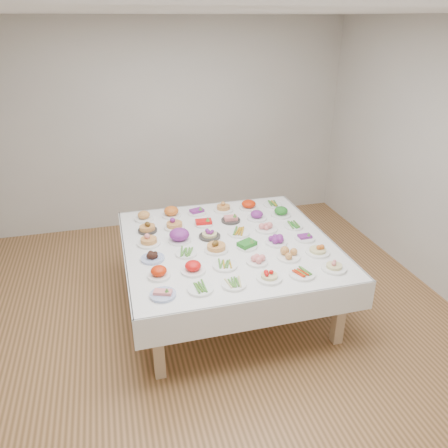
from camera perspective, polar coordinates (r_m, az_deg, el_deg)
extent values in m
plane|color=#A26F43|center=(4.53, -1.35, -12.23)|extent=(5.00, 5.00, 0.00)
cube|color=silver|center=(3.59, -1.86, 25.98)|extent=(5.00, 5.00, 0.02)
cube|color=beige|center=(6.20, -7.20, 12.48)|extent=(5.00, 0.02, 2.80)
cube|color=beige|center=(1.88, 18.48, -22.77)|extent=(5.00, 0.02, 2.80)
cube|color=white|center=(4.33, 0.52, -2.73)|extent=(2.01, 2.01, 0.06)
cube|color=white|center=(5.26, -2.44, 1.20)|extent=(2.03, 0.02, 0.28)
cube|color=white|center=(3.58, 4.94, -11.62)|extent=(2.03, 0.01, 0.28)
cube|color=white|center=(4.73, 12.35, -2.34)|extent=(0.02, 2.03, 0.28)
cube|color=white|center=(4.26, -12.69, -5.64)|extent=(0.01, 2.03, 0.28)
cube|color=tan|center=(3.74, -8.63, -15.16)|extent=(0.09, 0.09, 0.69)
cube|color=tan|center=(4.18, 14.87, -10.96)|extent=(0.09, 0.09, 0.69)
cube|color=tan|center=(5.12, -10.99, -3.32)|extent=(0.09, 0.09, 0.69)
cube|color=tan|center=(5.44, 6.55, -1.17)|extent=(0.09, 0.09, 0.69)
cylinder|color=#4C66B2|center=(3.56, -7.97, -9.18)|extent=(0.21, 0.21, 0.02)
cylinder|color=white|center=(3.59, -3.08, -8.52)|extent=(0.21, 0.21, 0.02)
cylinder|color=white|center=(3.65, 1.32, -7.92)|extent=(0.21, 0.21, 0.02)
cylinder|color=white|center=(3.75, 5.91, -7.09)|extent=(0.21, 0.21, 0.02)
cylinder|color=white|center=(3.84, 10.14, -6.48)|extent=(0.23, 0.23, 0.02)
cylinder|color=white|center=(3.98, 14.15, -5.67)|extent=(0.22, 0.22, 0.02)
cylinder|color=white|center=(3.80, -8.47, -6.72)|extent=(0.20, 0.20, 0.02)
cylinder|color=white|center=(3.84, -4.05, -6.13)|extent=(0.22, 0.22, 0.02)
cylinder|color=white|center=(3.90, 0.12, -5.50)|extent=(0.22, 0.22, 0.02)
cylinder|color=white|center=(3.97, 4.34, -4.98)|extent=(0.20, 0.20, 0.02)
cylinder|color=white|center=(4.08, 8.40, -4.35)|extent=(0.21, 0.21, 0.02)
cylinder|color=white|center=(4.21, 12.10, -3.67)|extent=(0.22, 0.22, 0.02)
cylinder|color=#4C66B2|center=(4.06, -9.29, -4.52)|extent=(0.21, 0.21, 0.02)
cylinder|color=white|center=(4.11, -4.96, -3.90)|extent=(0.20, 0.20, 0.02)
cylinder|color=white|center=(4.16, -1.01, -3.41)|extent=(0.22, 0.22, 0.02)
cylinder|color=white|center=(4.22, 3.01, -2.99)|extent=(0.20, 0.20, 0.02)
cylinder|color=white|center=(4.32, 6.83, -2.44)|extent=(0.21, 0.21, 0.02)
cylinder|color=white|center=(4.44, 10.48, -1.89)|extent=(0.20, 0.20, 0.02)
cylinder|color=white|center=(4.34, -9.76, -2.53)|extent=(0.22, 0.22, 0.02)
cylinder|color=white|center=(4.35, -5.82, -2.16)|extent=(0.22, 0.22, 0.02)
cylinder|color=#2D2B28|center=(4.41, -1.89, -1.66)|extent=(0.21, 0.21, 0.02)
cylinder|color=white|center=(4.48, 1.94, -1.20)|extent=(0.23, 0.23, 0.02)
cylinder|color=white|center=(4.58, 5.53, -0.70)|extent=(0.23, 0.23, 0.02)
cylinder|color=white|center=(4.68, 9.07, -0.33)|extent=(0.19, 0.19, 0.02)
cylinder|color=#2D2B28|center=(4.60, -9.95, -0.87)|extent=(0.19, 0.19, 0.02)
cylinder|color=white|center=(4.62, -6.48, -0.46)|extent=(0.21, 0.21, 0.02)
cylinder|color=white|center=(4.67, -2.67, -0.04)|extent=(0.19, 0.19, 0.02)
cylinder|color=#2D2B28|center=(4.75, 0.88, 0.44)|extent=(0.20, 0.20, 0.02)
cylinder|color=white|center=(4.82, 4.29, 0.74)|extent=(0.21, 0.21, 0.02)
cylinder|color=white|center=(4.93, 7.43, 1.16)|extent=(0.22, 0.22, 0.02)
cylinder|color=white|center=(4.86, -10.39, 0.62)|extent=(0.20, 0.20, 0.02)
cylinder|color=white|center=(4.90, -6.87, 1.08)|extent=(0.21, 0.21, 0.02)
cylinder|color=white|center=(4.95, -3.56, 1.43)|extent=(0.20, 0.20, 0.02)
cylinder|color=white|center=(5.01, -0.08, 1.83)|extent=(0.22, 0.22, 0.02)
cylinder|color=white|center=(5.08, 3.23, 2.11)|extent=(0.22, 0.22, 0.02)
cylinder|color=white|center=(5.18, 6.39, 2.48)|extent=(0.21, 0.21, 0.02)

